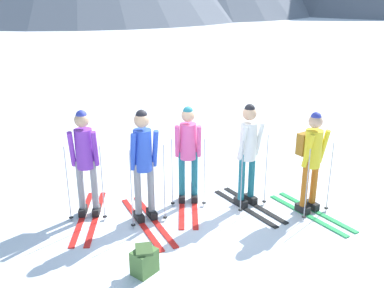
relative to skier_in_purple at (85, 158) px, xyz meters
name	(u,v)px	position (x,y,z in m)	size (l,w,h in m)	color
ground_plane	(183,211)	(1.54, -0.16, -1.02)	(400.00, 400.00, 0.00)	white
skier_in_purple	(85,158)	(0.00, 0.00, 0.00)	(0.61, 1.81, 1.80)	red
skier_in_blue	(143,161)	(0.90, -0.33, 0.01)	(0.78, 1.80, 1.85)	red
skier_in_pink	(188,150)	(1.69, 0.20, -0.05)	(0.61, 1.78, 1.73)	red
skier_in_white	(248,151)	(2.65, -0.12, -0.02)	(0.92, 1.56, 1.80)	black
skier_in_yellow	(312,157)	(3.59, -0.51, -0.04)	(0.94, 1.64, 1.73)	green
backpack_on_snow_front	(144,261)	(0.78, -1.73, -0.83)	(0.40, 0.39, 0.38)	#4C7238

